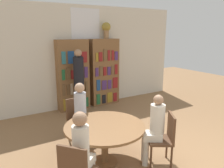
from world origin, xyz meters
TOP-DOWN VIEW (x-y plane):
  - wall_back at (0.00, 3.98)m, footprint 6.40×0.07m
  - bookshelf_left at (-0.52, 3.79)m, footprint 0.91×0.34m
  - bookshelf_right at (0.52, 3.79)m, footprint 0.91×0.34m
  - flower_vase at (0.60, 3.79)m, footprint 0.27×0.27m
  - reading_table at (-1.07, 0.90)m, footprint 1.37×1.37m
  - chair_left_side at (-1.15, 1.92)m, footprint 0.43×0.43m
  - chair_far_side at (-0.20, 0.37)m, footprint 0.55×0.55m
  - seated_reader_left at (-1.14, 1.74)m, footprint 0.26×0.37m
  - seated_reader_right at (-0.36, 0.46)m, footprint 0.40×0.37m
  - seated_reader_back at (-1.71, 0.36)m, footprint 0.39×0.38m
  - librarian_standing at (-0.54, 3.28)m, footprint 0.28×0.55m

SIDE VIEW (x-z plane):
  - chair_left_side at x=-1.15m, z-range 0.06..0.96m
  - chair_far_side at x=-0.20m, z-range 0.06..0.96m
  - reading_table at x=-1.07m, z-range 0.25..0.96m
  - seated_reader_right at x=-0.36m, z-range 0.08..1.32m
  - seated_reader_back at x=-1.71m, z-range 0.08..1.34m
  - seated_reader_left at x=-1.14m, z-range 0.08..1.36m
  - bookshelf_right at x=0.52m, z-range 0.00..2.03m
  - bookshelf_left at x=-0.52m, z-range 0.00..2.03m
  - librarian_standing at x=-0.54m, z-range 0.20..2.00m
  - wall_back at x=0.00m, z-range 0.01..3.01m
  - flower_vase at x=0.60m, z-range 2.09..2.57m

